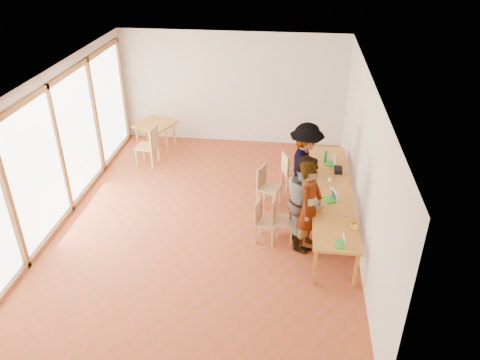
{
  "coord_description": "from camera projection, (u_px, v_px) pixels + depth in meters",
  "views": [
    {
      "loc": [
        1.64,
        -7.89,
        5.53
      ],
      "look_at": [
        0.71,
        -0.16,
        1.1
      ],
      "focal_mm": 35.0,
      "sensor_mm": 36.0,
      "label": 1
    }
  ],
  "objects": [
    {
      "name": "laptop_far",
      "position": [
        332.0,
        162.0,
        10.24
      ],
      "size": [
        0.27,
        0.29,
        0.21
      ],
      "rotation": [
        0.0,
        0.0,
        -0.22
      ],
      "color": "green",
      "rests_on": "communal_table"
    },
    {
      "name": "person_near",
      "position": [
        309.0,
        207.0,
        8.49
      ],
      "size": [
        0.65,
        0.78,
        1.82
      ],
      "primitive_type": "imported",
      "rotation": [
        0.0,
        0.0,
        1.19
      ],
      "color": "gray",
      "rests_on": "ground"
    },
    {
      "name": "window_wall",
      "position": [
        58.0,
        148.0,
        9.28
      ],
      "size": [
        0.1,
        8.0,
        3.0
      ],
      "primitive_type": "cube",
      "color": "white",
      "rests_on": "ground"
    },
    {
      "name": "laptop_mid",
      "position": [
        332.0,
        197.0,
        8.97
      ],
      "size": [
        0.31,
        0.33,
        0.22
      ],
      "rotation": [
        0.0,
        0.0,
        0.41
      ],
      "color": "green",
      "rests_on": "communal_table"
    },
    {
      "name": "green_bottle",
      "position": [
        326.0,
        157.0,
        10.29
      ],
      "size": [
        0.07,
        0.07,
        0.28
      ],
      "primitive_type": "cylinder",
      "color": "#1D7C45",
      "rests_on": "communal_table"
    },
    {
      "name": "communal_table",
      "position": [
        332.0,
        192.0,
        9.35
      ],
      "size": [
        0.8,
        4.0,
        0.75
      ],
      "color": "#C47F2B",
      "rests_on": "ground"
    },
    {
      "name": "ground",
      "position": [
        207.0,
        220.0,
        9.71
      ],
      "size": [
        8.0,
        8.0,
        0.0
      ],
      "primitive_type": "plane",
      "color": "#A24227",
      "rests_on": "ground"
    },
    {
      "name": "condiment_cup",
      "position": [
        330.0,
        180.0,
        9.62
      ],
      "size": [
        0.08,
        0.08,
        0.06
      ],
      "primitive_type": "cylinder",
      "color": "white",
      "rests_on": "communal_table"
    },
    {
      "name": "wall_right",
      "position": [
        364.0,
        164.0,
        8.66
      ],
      "size": [
        0.1,
        8.0,
        3.0
      ],
      "primitive_type": "cube",
      "color": "beige",
      "rests_on": "ground"
    },
    {
      "name": "person_mid",
      "position": [
        305.0,
        200.0,
        8.68
      ],
      "size": [
        0.88,
        1.02,
        1.83
      ],
      "primitive_type": "imported",
      "rotation": [
        0.0,
        0.0,
        1.81
      ],
      "color": "gray",
      "rests_on": "ground"
    },
    {
      "name": "wall_front",
      "position": [
        142.0,
        306.0,
        5.52
      ],
      "size": [
        6.0,
        0.1,
        3.0
      ],
      "primitive_type": "cube",
      "color": "beige",
      "rests_on": "ground"
    },
    {
      "name": "ceiling",
      "position": [
        201.0,
        78.0,
        8.22
      ],
      "size": [
        6.0,
        8.0,
        0.04
      ],
      "primitive_type": "cube",
      "color": "white",
      "rests_on": "wall_back"
    },
    {
      "name": "person_far",
      "position": [
        305.0,
        166.0,
        9.76
      ],
      "size": [
        0.93,
        1.34,
        1.9
      ],
      "primitive_type": "imported",
      "rotation": [
        0.0,
        0.0,
        1.38
      ],
      "color": "gray",
      "rests_on": "ground"
    },
    {
      "name": "black_pouch",
      "position": [
        338.0,
        170.0,
        9.95
      ],
      "size": [
        0.16,
        0.26,
        0.09
      ],
      "primitive_type": "cube",
      "color": "black",
      "rests_on": "communal_table"
    },
    {
      "name": "chair_near",
      "position": [
        278.0,
        215.0,
        8.9
      ],
      "size": [
        0.45,
        0.45,
        0.48
      ],
      "rotation": [
        0.0,
        0.0,
        -0.07
      ],
      "color": "tan",
      "rests_on": "ground"
    },
    {
      "name": "chair_empty",
      "position": [
        289.0,
        167.0,
        10.62
      ],
      "size": [
        0.53,
        0.53,
        0.46
      ],
      "rotation": [
        0.0,
        0.0,
        0.39
      ],
      "color": "tan",
      "rests_on": "ground"
    },
    {
      "name": "clear_glass",
      "position": [
        355.0,
        228.0,
        8.11
      ],
      "size": [
        0.07,
        0.07,
        0.09
      ],
      "primitive_type": "cylinder",
      "color": "silver",
      "rests_on": "communal_table"
    },
    {
      "name": "chair_far",
      "position": [
        265.0,
        182.0,
        9.96
      ],
      "size": [
        0.55,
        0.55,
        0.49
      ],
      "rotation": [
        0.0,
        0.0,
        -0.35
      ],
      "color": "tan",
      "rests_on": "ground"
    },
    {
      "name": "pink_phone",
      "position": [
        345.0,
        215.0,
        8.53
      ],
      "size": [
        0.05,
        0.1,
        0.01
      ],
      "primitive_type": "cube",
      "color": "#BF3E77",
      "rests_on": "communal_table"
    },
    {
      "name": "wall_back",
      "position": [
        232.0,
        89.0,
        12.43
      ],
      "size": [
        6.0,
        0.1,
        3.0
      ],
      "primitive_type": "cube",
      "color": "beige",
      "rests_on": "ground"
    },
    {
      "name": "chair_mid",
      "position": [
        262.0,
        216.0,
        8.89
      ],
      "size": [
        0.49,
        0.49,
        0.46
      ],
      "rotation": [
        0.0,
        0.0,
        -0.23
      ],
      "color": "tan",
      "rests_on": "ground"
    },
    {
      "name": "chair_spare",
      "position": [
        150.0,
        142.0,
        11.57
      ],
      "size": [
        0.53,
        0.53,
        0.55
      ],
      "rotation": [
        0.0,
        0.0,
        3.02
      ],
      "color": "tan",
      "rests_on": "ground"
    },
    {
      "name": "yellow_mug",
      "position": [
        354.0,
        227.0,
        8.13
      ],
      "size": [
        0.18,
        0.18,
        0.11
      ],
      "primitive_type": "imported",
      "rotation": [
        0.0,
        0.0,
        0.38
      ],
      "color": "yellow",
      "rests_on": "communal_table"
    },
    {
      "name": "laptop_near",
      "position": [
        342.0,
        243.0,
        7.74
      ],
      "size": [
        0.19,
        0.22,
        0.18
      ],
      "rotation": [
        0.0,
        0.0,
        0.03
      ],
      "color": "green",
      "rests_on": "communal_table"
    },
    {
      "name": "side_table",
      "position": [
        155.0,
        126.0,
        12.35
      ],
      "size": [
        0.9,
        0.9,
        0.75
      ],
      "rotation": [
        0.0,
        0.0,
        -0.36
      ],
      "color": "#C47F2B",
      "rests_on": "ground"
    }
  ]
}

